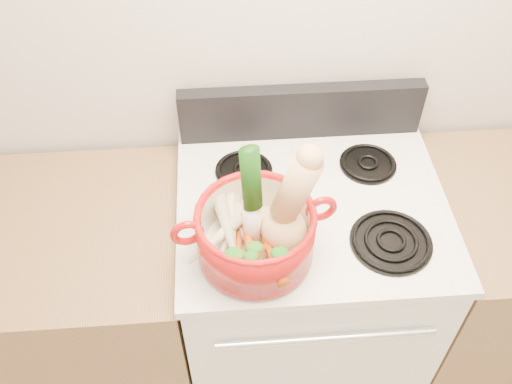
{
  "coord_description": "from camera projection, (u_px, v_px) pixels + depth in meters",
  "views": [
    {
      "loc": [
        -0.24,
        0.33,
        2.18
      ],
      "look_at": [
        -0.18,
        1.21,
        1.22
      ],
      "focal_mm": 40.0,
      "sensor_mm": 36.0,
      "label": 1
    }
  ],
  "objects": [
    {
      "name": "parsnip_0",
      "position": [
        229.0,
        228.0,
        1.48
      ],
      "size": [
        0.08,
        0.22,
        0.06
      ],
      "primitive_type": "cone",
      "rotation": [
        1.66,
        0.0,
        -0.21
      ],
      "color": "beige",
      "rests_on": "dutch_oven"
    },
    {
      "name": "ginger",
      "position": [
        256.0,
        220.0,
        1.51
      ],
      "size": [
        0.09,
        0.08,
        0.04
      ],
      "primitive_type": "ellipsoid",
      "rotation": [
        0.0,
        0.0,
        0.28
      ],
      "color": "tan",
      "rests_on": "dutch_oven"
    },
    {
      "name": "carrot_2",
      "position": [
        271.0,
        255.0,
        1.42
      ],
      "size": [
        0.08,
        0.19,
        0.05
      ],
      "primitive_type": "cone",
      "rotation": [
        1.66,
        0.0,
        0.27
      ],
      "color": "#B94709",
      "rests_on": "dutch_oven"
    },
    {
      "name": "parsnip_2",
      "position": [
        239.0,
        226.0,
        1.48
      ],
      "size": [
        0.09,
        0.17,
        0.05
      ],
      "primitive_type": "cone",
      "rotation": [
        1.66,
        0.0,
        0.36
      ],
      "color": "beige",
      "rests_on": "dutch_oven"
    },
    {
      "name": "parsnip_1",
      "position": [
        229.0,
        235.0,
        1.47
      ],
      "size": [
        0.11,
        0.19,
        0.05
      ],
      "primitive_type": "cone",
      "rotation": [
        1.66,
        0.0,
        -0.38
      ],
      "color": "beige",
      "rests_on": "dutch_oven"
    },
    {
      "name": "carrot_4",
      "position": [
        248.0,
        240.0,
        1.44
      ],
      "size": [
        0.05,
        0.17,
        0.05
      ],
      "primitive_type": "cone",
      "rotation": [
        1.66,
        0.0,
        0.12
      ],
      "color": "#D1440A",
      "rests_on": "dutch_oven"
    },
    {
      "name": "burner_front_left",
      "position": [
        251.0,
        249.0,
        1.52
      ],
      "size": [
        0.22,
        0.22,
        0.02
      ],
      "primitive_type": "cylinder",
      "color": "black",
      "rests_on": "cooktop"
    },
    {
      "name": "pot_handle_left",
      "position": [
        187.0,
        233.0,
        1.38
      ],
      "size": [
        0.09,
        0.03,
        0.08
      ],
      "primitive_type": "torus",
      "rotation": [
        1.57,
        0.0,
        0.15
      ],
      "color": "#AF100F",
      "rests_on": "dutch_oven"
    },
    {
      "name": "parsnip_4",
      "position": [
        231.0,
        213.0,
        1.49
      ],
      "size": [
        0.05,
        0.22,
        0.06
      ],
      "primitive_type": "cone",
      "rotation": [
        1.66,
        0.0,
        0.02
      ],
      "color": "beige",
      "rests_on": "dutch_oven"
    },
    {
      "name": "burner_back_left",
      "position": [
        244.0,
        170.0,
        1.72
      ],
      "size": [
        0.17,
        0.17,
        0.02
      ],
      "primitive_type": "cylinder",
      "color": "black",
      "rests_on": "cooktop"
    },
    {
      "name": "control_backsplash",
      "position": [
        301.0,
        112.0,
        1.78
      ],
      "size": [
        0.76,
        0.05,
        0.18
      ],
      "primitive_type": "cube",
      "color": "black",
      "rests_on": "cooktop"
    },
    {
      "name": "oven_handle",
      "position": [
        326.0,
        338.0,
        1.54
      ],
      "size": [
        0.6,
        0.02,
        0.02
      ],
      "primitive_type": "cylinder",
      "rotation": [
        0.0,
        1.57,
        0.0
      ],
      "color": "silver",
      "rests_on": "stove_body"
    },
    {
      "name": "wall_back",
      "position": [
        304.0,
        29.0,
        1.62
      ],
      "size": [
        3.5,
        0.02,
        2.6
      ],
      "primitive_type": "cube",
      "color": "beige",
      "rests_on": "floor"
    },
    {
      "name": "carrot_1",
      "position": [
        238.0,
        252.0,
        1.43
      ],
      "size": [
        0.05,
        0.16,
        0.05
      ],
      "primitive_type": "cone",
      "rotation": [
        1.66,
        0.0,
        -0.11
      ],
      "color": "#D3450A",
      "rests_on": "dutch_oven"
    },
    {
      "name": "stove_body",
      "position": [
        302.0,
        295.0,
        2.0
      ],
      "size": [
        0.76,
        0.65,
        0.92
      ],
      "primitive_type": "cube",
      "color": "white",
      "rests_on": "floor"
    },
    {
      "name": "carrot_3",
      "position": [
        253.0,
        259.0,
        1.4
      ],
      "size": [
        0.13,
        0.13,
        0.05
      ],
      "primitive_type": "cone",
      "rotation": [
        1.66,
        0.0,
        -0.78
      ],
      "color": "#DA460A",
      "rests_on": "dutch_oven"
    },
    {
      "name": "dutch_oven",
      "position": [
        255.0,
        233.0,
        1.45
      ],
      "size": [
        0.35,
        0.35,
        0.15
      ],
      "primitive_type": "cylinder",
      "rotation": [
        0.0,
        0.0,
        0.15
      ],
      "color": "#AF100F",
      "rests_on": "burner_front_left"
    },
    {
      "name": "parsnip_3",
      "position": [
        215.0,
        239.0,
        1.44
      ],
      "size": [
        0.16,
        0.15,
        0.05
      ],
      "primitive_type": "cone",
      "rotation": [
        1.66,
        0.0,
        -0.86
      ],
      "color": "beige",
      "rests_on": "dutch_oven"
    },
    {
      "name": "cooktop",
      "position": [
        312.0,
        206.0,
        1.65
      ],
      "size": [
        0.78,
        0.67,
        0.03
      ],
      "primitive_type": "cube",
      "color": "silver",
      "rests_on": "stove_body"
    },
    {
      "name": "parsnip_5",
      "position": [
        228.0,
        231.0,
        1.44
      ],
      "size": [
        0.09,
        0.24,
        0.06
      ],
      "primitive_type": "cone",
      "rotation": [
        1.66,
        0.0,
        0.19
      ],
      "color": "beige",
      "rests_on": "dutch_oven"
    },
    {
      "name": "squash",
      "position": [
        290.0,
        204.0,
        1.37
      ],
      "size": [
        0.24,
        0.2,
        0.33
      ],
      "primitive_type": null,
      "rotation": [
        0.0,
        0.27,
        -0.42
      ],
      "color": "#E1B273",
      "rests_on": "dutch_oven"
    },
    {
      "name": "pot_handle_right",
      "position": [
        321.0,
        209.0,
        1.44
      ],
      "size": [
        0.09,
        0.03,
        0.08
      ],
      "primitive_type": "torus",
      "rotation": [
        1.57,
        0.0,
        0.15
      ],
      "color": "#AF100F",
      "rests_on": "dutch_oven"
    },
    {
      "name": "burner_front_right",
      "position": [
        391.0,
        241.0,
        1.54
      ],
      "size": [
        0.22,
        0.22,
        0.02
      ],
      "primitive_type": "cylinder",
      "color": "black",
      "rests_on": "cooktop"
    },
    {
      "name": "carrot_0",
      "position": [
        255.0,
        257.0,
        1.43
      ],
      "size": [
        0.06,
        0.15,
        0.04
      ],
      "primitive_type": "cone",
      "rotation": [
        1.66,
        0.0,
        -0.21
      ],
      "color": "orange",
      "rests_on": "dutch_oven"
    },
    {
      "name": "burner_back_right",
      "position": [
        368.0,
        163.0,
        1.74
      ],
      "size": [
        0.17,
        0.17,
        0.02
      ],
      "primitive_type": "cylinder",
      "color": "black",
      "rests_on": "cooktop"
    },
    {
      "name": "leek",
      "position": [
        252.0,
        200.0,
        1.37
      ],
      "size": [
        0.07,
        0.1,
        0.33
      ],
      "primitive_type": "cylinder",
      "rotation": [
        -0.13,
        0.0,
        0.31
      ],
      "color": "white",
      "rests_on": "dutch_oven"
    }
  ]
}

